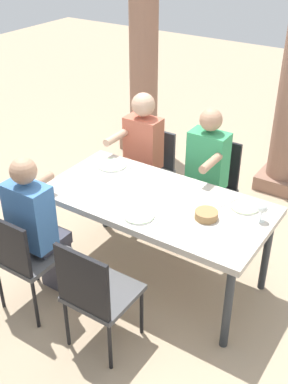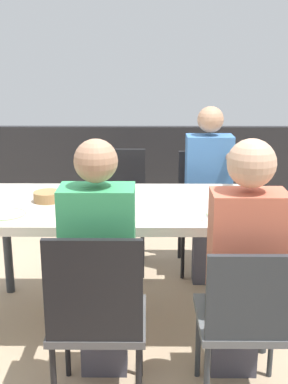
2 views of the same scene
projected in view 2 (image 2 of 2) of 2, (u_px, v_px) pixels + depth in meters
ground_plane at (122, 318)px, 3.24m from camera, size 16.00×16.00×0.00m
dining_table at (121, 214)px, 3.05m from camera, size 1.79×0.89×0.78m
chair_west_north at (248, 317)px, 2.28m from camera, size 0.44×0.44×0.85m
chair_west_south at (206, 200)px, 3.92m from camera, size 0.44×0.44×0.90m
chair_mid_north at (97, 313)px, 2.27m from camera, size 0.44×0.44×0.92m
chair_mid_south at (118, 202)px, 3.94m from camera, size 0.44×0.44×0.91m
diner_woman_green at (210, 189)px, 3.70m from camera, size 0.35×0.49×1.27m
diner_man_white at (99, 262)px, 2.40m from camera, size 0.35×0.49×1.29m
diner_guest_third at (244, 260)px, 2.39m from camera, size 0.35×0.50×1.30m
patio_railing at (132, 169)px, 5.32m from camera, size 4.19×0.10×0.90m
plate_0 at (230, 214)px, 2.79m from camera, size 0.26×0.26×0.02m
fork_0 at (257, 215)px, 2.79m from camera, size 0.04×0.17×0.01m
spoon_0 at (202, 215)px, 2.79m from camera, size 0.03×0.17×0.01m
plate_1 at (119, 189)px, 3.30m from camera, size 0.23×0.23×0.02m
fork_1 at (142, 190)px, 3.30m from camera, size 0.03×0.17×0.01m
spoon_1 at (96, 190)px, 3.30m from camera, size 0.02×0.17×0.01m
plate_2 at (6, 215)px, 2.78m from camera, size 0.22×0.22×0.02m
fork_2 at (33, 216)px, 2.78m from camera, size 0.02×0.17×0.01m
bread_basket at (48, 196)px, 3.05m from camera, size 0.17×0.17×0.06m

